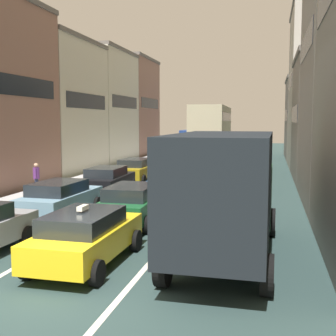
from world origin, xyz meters
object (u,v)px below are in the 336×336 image
object	(u,v)px
sedan_centre_lane_second	(133,203)
hatchback_centre_lane_third	(171,181)
taxi_centre_lane_front	(86,236)
wagon_left_lane_second	(60,198)
bus_mid_queue_primary	(212,134)
removalist_box_truck	(226,191)
sedan_left_lane_fourth	(136,169)
sedan_left_lane_third	(107,180)
sedan_right_lane_behind_truck	(232,192)
wagon_right_lane_far	(240,176)
bus_far_queue_secondary	(198,139)
pedestrian_near_kerb	(36,176)
coupe_centre_lane_fourth	(191,170)

from	to	relation	value
sedan_centre_lane_second	hatchback_centre_lane_third	bearing A→B (deg)	-1.80
taxi_centre_lane_front	wagon_left_lane_second	size ratio (longest dim) A/B	0.99
bus_mid_queue_primary	hatchback_centre_lane_third	bearing A→B (deg)	177.54
removalist_box_truck	sedan_left_lane_fourth	bearing A→B (deg)	26.77
removalist_box_truck	taxi_centre_lane_front	bearing A→B (deg)	109.46
bus_mid_queue_primary	sedan_left_lane_third	bearing A→B (deg)	164.62
taxi_centre_lane_front	bus_mid_queue_primary	xyz separation A→B (m)	(0.08, 25.38, 2.03)
taxi_centre_lane_front	bus_mid_queue_primary	size ratio (longest dim) A/B	0.41
sedan_right_lane_behind_truck	wagon_right_lane_far	world-z (taller)	same
hatchback_centre_lane_third	bus_mid_queue_primary	xyz separation A→B (m)	(0.22, 14.33, 2.03)
sedan_centre_lane_second	sedan_left_lane_fourth	distance (m)	11.61
bus_far_queue_secondary	pedestrian_near_kerb	xyz separation A→B (m)	(-4.09, -28.89, -0.81)
wagon_left_lane_second	wagon_right_lane_far	size ratio (longest dim) A/B	1.00
hatchback_centre_lane_third	sedan_right_lane_behind_truck	world-z (taller)	same
removalist_box_truck	pedestrian_near_kerb	world-z (taller)	removalist_box_truck
wagon_right_lane_far	bus_mid_queue_primary	bearing A→B (deg)	17.91
sedan_centre_lane_second	bus_far_queue_secondary	size ratio (longest dim) A/B	0.41
removalist_box_truck	pedestrian_near_kerb	bearing A→B (deg)	51.39
taxi_centre_lane_front	coupe_centre_lane_fourth	world-z (taller)	taxi_centre_lane_front
sedan_centre_lane_second	pedestrian_near_kerb	size ratio (longest dim) A/B	2.61
taxi_centre_lane_front	coupe_centre_lane_fourth	xyz separation A→B (m)	(-0.08, 16.49, -0.00)
coupe_centre_lane_fourth	bus_mid_queue_primary	size ratio (longest dim) A/B	0.41
taxi_centre_lane_front	wagon_right_lane_far	size ratio (longest dim) A/B	0.99
wagon_right_lane_far	bus_far_queue_secondary	distance (m)	26.12
hatchback_centre_lane_third	wagon_right_lane_far	bearing A→B (deg)	-52.71
sedan_centre_lane_second	hatchback_centre_lane_third	distance (m)	6.15
removalist_box_truck	sedan_centre_lane_second	size ratio (longest dim) A/B	1.79
sedan_left_lane_third	coupe_centre_lane_fourth	distance (m)	6.66
taxi_centre_lane_front	sedan_left_lane_third	bearing A→B (deg)	19.09
sedan_right_lane_behind_truck	bus_mid_queue_primary	world-z (taller)	bus_mid_queue_primary
pedestrian_near_kerb	taxi_centre_lane_front	bearing A→B (deg)	-72.62
wagon_right_lane_far	sedan_right_lane_behind_truck	bearing A→B (deg)	-177.57
bus_mid_queue_primary	coupe_centre_lane_fourth	bearing A→B (deg)	177.44
taxi_centre_lane_front	sedan_left_lane_fourth	distance (m)	16.42
sedan_left_lane_third	sedan_left_lane_fourth	distance (m)	5.24
taxi_centre_lane_front	sedan_right_lane_behind_truck	size ratio (longest dim) A/B	1.01
wagon_left_lane_second	coupe_centre_lane_fourth	world-z (taller)	same
sedan_right_lane_behind_truck	wagon_right_lane_far	bearing A→B (deg)	0.18
wagon_left_lane_second	sedan_left_lane_fourth	world-z (taller)	same
taxi_centre_lane_front	wagon_left_lane_second	distance (m)	6.20
wagon_left_lane_second	sedan_left_lane_fourth	xyz separation A→B (m)	(-0.16, 10.84, 0.00)
hatchback_centre_lane_third	bus_far_queue_secondary	xyz separation A→B (m)	(-3.11, 28.12, 0.96)
wagon_right_lane_far	bus_mid_queue_primary	distance (m)	12.09
wagon_right_lane_far	pedestrian_near_kerb	distance (m)	11.18
pedestrian_near_kerb	bus_far_queue_secondary	bearing A→B (deg)	63.77
bus_far_queue_secondary	sedan_centre_lane_second	bearing A→B (deg)	-175.64
sedan_centre_lane_second	hatchback_centre_lane_third	size ratio (longest dim) A/B	0.99
hatchback_centre_lane_third	coupe_centre_lane_fourth	world-z (taller)	same
removalist_box_truck	taxi_centre_lane_front	size ratio (longest dim) A/B	1.79
removalist_box_truck	sedan_left_lane_third	world-z (taller)	removalist_box_truck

